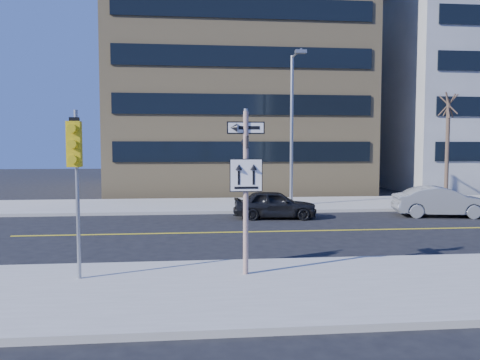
{
  "coord_description": "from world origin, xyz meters",
  "views": [
    {
      "loc": [
        -1.27,
        -13.81,
        3.28
      ],
      "look_at": [
        0.51,
        4.0,
        2.02
      ],
      "focal_mm": 35.0,
      "sensor_mm": 36.0,
      "label": 1
    }
  ],
  "objects": [
    {
      "name": "ground",
      "position": [
        0.0,
        0.0,
        0.0
      ],
      "size": [
        120.0,
        120.0,
        0.0
      ],
      "primitive_type": "plane",
      "color": "black",
      "rests_on": "ground"
    },
    {
      "name": "sign_pole",
      "position": [
        0.0,
        -2.51,
        2.44
      ],
      "size": [
        0.92,
        0.92,
        4.06
      ],
      "color": "beige",
      "rests_on": "near_sidewalk"
    },
    {
      "name": "parked_car_a",
      "position": [
        2.46,
        7.35,
        0.65
      ],
      "size": [
        1.89,
        3.96,
        1.31
      ],
      "primitive_type": "imported",
      "rotation": [
        0.0,
        0.0,
        1.48
      ],
      "color": "black",
      "rests_on": "ground"
    },
    {
      "name": "building_brick",
      "position": [
        2.0,
        25.0,
        9.0
      ],
      "size": [
        18.0,
        18.0,
        18.0
      ],
      "primitive_type": "cube",
      "color": "tan",
      "rests_on": "ground"
    },
    {
      "name": "streetlight_a",
      "position": [
        4.0,
        10.76,
        4.76
      ],
      "size": [
        0.55,
        2.25,
        8.0
      ],
      "color": "gray",
      "rests_on": "far_sidewalk"
    },
    {
      "name": "parked_car_b",
      "position": [
        10.39,
        7.09,
        0.71
      ],
      "size": [
        2.3,
        4.52,
        1.42
      ],
      "primitive_type": "imported",
      "rotation": [
        0.0,
        0.0,
        1.38
      ],
      "color": "gray",
      "rests_on": "ground"
    },
    {
      "name": "traffic_signal",
      "position": [
        -4.0,
        -2.66,
        3.03
      ],
      "size": [
        0.32,
        0.45,
        4.0
      ],
      "color": "gray",
      "rests_on": "near_sidewalk"
    },
    {
      "name": "street_tree_west",
      "position": [
        13.0,
        11.3,
        5.52
      ],
      "size": [
        1.8,
        1.8,
        6.35
      ],
      "color": "#3D2F24",
      "rests_on": "far_sidewalk"
    }
  ]
}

